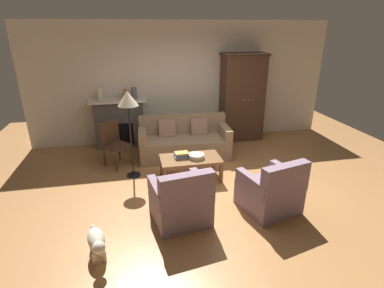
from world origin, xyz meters
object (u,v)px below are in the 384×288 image
Objects in this scene: fireplace at (120,123)px; mantel_vase_terracotta at (125,94)px; coffee_table at (191,161)px; mantel_vase_cream at (99,94)px; armoire at (242,97)px; fruit_bowl at (196,156)px; book_stack at (181,155)px; mantel_vase_slate at (134,93)px; side_chair_wooden at (114,141)px; armchair_near_right at (271,192)px; couch at (184,142)px; armchair_near_left at (181,202)px; dog at (97,241)px; floor_lamp at (128,104)px.

mantel_vase_terracotta is (0.18, -0.02, 0.67)m from fireplace.
mantel_vase_cream reaches higher than coffee_table.
armoire is at bearing 48.73° from coffee_table.
mantel_vase_cream is at bearing 131.87° from fruit_bowl.
book_stack is 2.19m from mantel_vase_slate.
book_stack is at bearing -35.47° from side_chair_wooden.
fireplace reaches higher than armchair_near_right.
couch is 2.38m from armchair_near_left.
book_stack is at bearing -51.72° from mantel_vase_cream.
mantel_vase_slate is 0.46× the size of dog.
armoire is 3.82m from armchair_near_left.
floor_lamp reaches higher than side_chair_wooden.
floor_lamp is at bearing -94.67° from mantel_vase_slate.
armchair_near_left is at bearing -99.95° from book_stack.
mantel_vase_slate is at bearing 0.00° from mantel_vase_terracotta.
coffee_table is 2.33m from mantel_vase_slate.
armchair_near_right reaches higher than dog.
armchair_near_right is 1.66× the size of dog.
mantel_vase_cream reaches higher than book_stack.
book_stack is (-0.27, 0.07, 0.01)m from fruit_bowl.
armchair_near_right is at bearing -101.91° from armoire.
couch is 2.10× the size of armchair_near_right.
book_stack is 1.15× the size of mantel_vase_terracotta.
armchair_near_left and armchair_near_right have the same top height.
armoire is 2.37× the size of armchair_near_left.
coffee_table is (1.29, -1.97, -0.20)m from fireplace.
mantel_vase_terracotta is (-1.19, 0.87, 0.92)m from couch.
mantel_vase_terracotta is 3.90m from dog.
floor_lamp reaches higher than couch.
side_chair_wooden reaches higher than coffee_table.
mantel_vase_cream is (-0.38, -0.02, 0.69)m from fireplace.
fireplace is 1.35× the size of armchair_near_right.
book_stack is at bearing -63.63° from mantel_vase_terracotta.
coffee_table is 2.41m from mantel_vase_terracotta.
mantel_vase_cream is 0.31× the size of side_chair_wooden.
mantel_vase_slate is (0.38, -0.02, 0.68)m from fireplace.
fruit_bowl is at bearing -14.98° from book_stack.
armoire reaches higher than coffee_table.
mantel_vase_terracotta is 1.63m from floor_lamp.
fruit_bowl is 0.32× the size of side_chair_wooden.
armchair_near_right is at bearing -54.02° from fruit_bowl.
armchair_near_left is 1.57× the size of dog.
armchair_near_left reaches higher than book_stack.
couch is 6.70× the size of fruit_bowl.
book_stack is at bearing -68.64° from mantel_vase_slate.
book_stack is 1.32m from armchair_near_left.
mantel_vase_slate reaches higher than dog.
coffee_table is 3.89× the size of mantel_vase_cream.
floor_lamp is (0.25, -1.64, 0.83)m from fireplace.
armchair_near_left reaches higher than couch.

